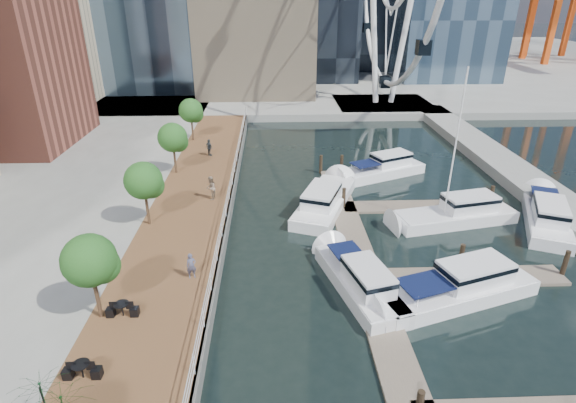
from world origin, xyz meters
The scene contains 14 objects.
ground centered at (0.00, 0.00, 0.00)m, with size 520.00×520.00×0.00m, color black.
boardwalk centered at (-9.00, 15.00, 0.50)m, with size 6.00×60.00×1.00m, color brown.
seawall centered at (-6.00, 15.00, 0.50)m, with size 0.25×60.00×1.00m, color #595954.
land_far centered at (0.00, 102.00, 0.50)m, with size 200.00×114.00×1.00m, color gray.
breakwater centered at (20.00, 20.00, 0.50)m, with size 4.00×60.00×1.00m, color gray.
pier centered at (14.00, 52.00, 0.50)m, with size 14.00×12.00×1.00m, color gray.
railing centered at (-6.10, 15.00, 1.52)m, with size 0.10×60.00×1.05m, color white, non-canonical shape.
floating_docks centered at (7.97, 9.98, 0.49)m, with size 16.00×34.00×2.60m.
street_trees centered at (-11.40, 14.00, 4.29)m, with size 2.60×42.60×4.60m.
yacht_foreground centered at (7.58, 6.07, 0.00)m, with size 2.80×10.46×2.15m, color white, non-canonical shape.
pedestrian_near centered at (-7.33, 7.27, 1.77)m, with size 0.56×0.37×1.54m, color #4C4D65.
pedestrian_mid centered at (-7.51, 18.08, 1.95)m, with size 0.93×0.72×1.91m, color gray.
pedestrian_far centered at (-8.93, 28.63, 1.84)m, with size 0.99×0.41×1.69m, color #30373C.
moored_yachts centered at (9.54, 14.34, 0.00)m, with size 23.02×38.39×11.50m.
Camera 1 is at (-2.63, -14.43, 15.79)m, focal length 28.00 mm.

